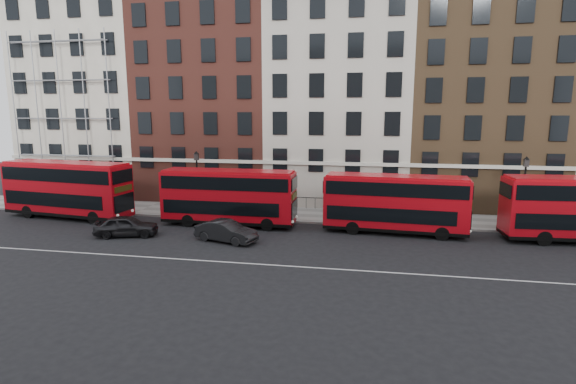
% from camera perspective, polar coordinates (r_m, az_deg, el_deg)
% --- Properties ---
extents(ground, '(120.00, 120.00, 0.00)m').
position_cam_1_polar(ground, '(27.58, 3.44, -8.16)').
color(ground, black).
rests_on(ground, ground).
extents(pavement, '(80.00, 5.00, 0.15)m').
position_cam_1_polar(pavement, '(37.61, 5.45, -3.04)').
color(pavement, slate).
rests_on(pavement, ground).
extents(kerb, '(80.00, 0.30, 0.16)m').
position_cam_1_polar(kerb, '(35.19, 5.08, -3.96)').
color(kerb, gray).
rests_on(kerb, ground).
extents(road_centre_line, '(70.00, 0.12, 0.01)m').
position_cam_1_polar(road_centre_line, '(25.70, 2.87, -9.55)').
color(road_centre_line, white).
rests_on(road_centre_line, ground).
extents(building_terrace, '(64.00, 11.95, 22.00)m').
position_cam_1_polar(building_terrace, '(44.01, 6.17, 12.21)').
color(building_terrace, '#B6AF9E').
rests_on(building_terrace, ground).
extents(bus_a, '(11.27, 4.08, 4.63)m').
position_cam_1_polar(bus_a, '(40.96, -26.27, 0.46)').
color(bus_a, '#BB0913').
rests_on(bus_a, ground).
extents(bus_b, '(10.25, 2.56, 4.29)m').
position_cam_1_polar(bus_b, '(34.57, -7.61, -0.50)').
color(bus_b, '#BB0913').
rests_on(bus_b, ground).
extents(bus_c, '(10.18, 3.11, 4.21)m').
position_cam_1_polar(bus_c, '(32.93, 13.36, -1.31)').
color(bus_c, '#BB0913').
rests_on(bus_c, ground).
extents(car_rear, '(4.63, 2.84, 1.47)m').
position_cam_1_polar(car_rear, '(33.65, -19.85, -4.06)').
color(car_rear, black).
rests_on(car_rear, ground).
extents(car_front, '(4.57, 2.67, 1.42)m').
position_cam_1_polar(car_front, '(30.65, -7.88, -4.95)').
color(car_front, black).
rests_on(car_front, ground).
extents(lamp_post_left, '(0.44, 0.44, 5.33)m').
position_cam_1_polar(lamp_post_left, '(37.83, -11.45, 1.51)').
color(lamp_post_left, black).
rests_on(lamp_post_left, pavement).
extents(lamp_post_right, '(0.44, 0.44, 5.33)m').
position_cam_1_polar(lamp_post_right, '(37.08, 27.75, 0.35)').
color(lamp_post_right, black).
rests_on(lamp_post_right, pavement).
extents(iron_railings, '(6.60, 0.06, 1.00)m').
position_cam_1_polar(iron_railings, '(39.63, 5.76, -1.51)').
color(iron_railings, black).
rests_on(iron_railings, pavement).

